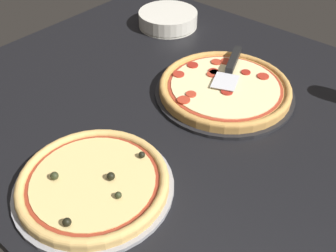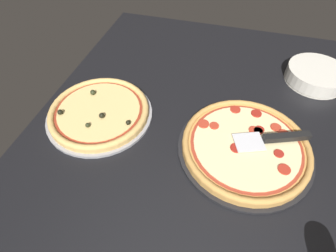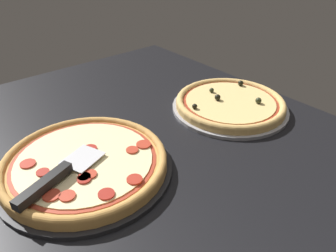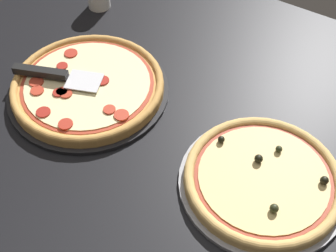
% 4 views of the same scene
% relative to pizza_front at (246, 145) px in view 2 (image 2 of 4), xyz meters
% --- Properties ---
extents(ground_plane, '(1.38, 1.18, 0.04)m').
position_rel_pizza_front_xyz_m(ground_plane, '(0.06, 0.11, -0.04)').
color(ground_plane, black).
extents(pizza_pan_front, '(0.40, 0.40, 0.01)m').
position_rel_pizza_front_xyz_m(pizza_pan_front, '(-0.00, 0.00, -0.02)').
color(pizza_pan_front, black).
rests_on(pizza_pan_front, ground_plane).
extents(pizza_front, '(0.38, 0.38, 0.03)m').
position_rel_pizza_front_xyz_m(pizza_front, '(0.00, 0.00, 0.00)').
color(pizza_front, '#C68E47').
rests_on(pizza_front, pizza_pan_front).
extents(pizza_pan_back, '(0.36, 0.36, 0.01)m').
position_rel_pizza_front_xyz_m(pizza_pan_back, '(0.02, 0.49, -0.02)').
color(pizza_pan_back, '#939399').
rests_on(pizza_pan_back, ground_plane).
extents(pizza_back, '(0.33, 0.33, 0.04)m').
position_rel_pizza_front_xyz_m(pizza_back, '(0.02, 0.49, -0.00)').
color(pizza_back, '#DBAD60').
rests_on(pizza_back, pizza_pan_back).
extents(serving_spatula, '(0.12, 0.23, 0.02)m').
position_rel_pizza_front_xyz_m(serving_spatula, '(0.04, -0.09, 0.02)').
color(serving_spatula, silver).
rests_on(serving_spatula, pizza_front).
extents(plate_stack, '(0.22, 0.22, 0.06)m').
position_rel_pizza_front_xyz_m(plate_stack, '(0.41, -0.23, 0.00)').
color(plate_stack, silver).
rests_on(plate_stack, ground_plane).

